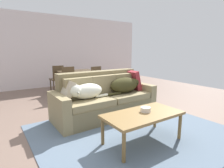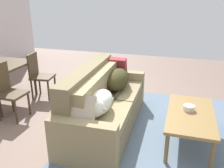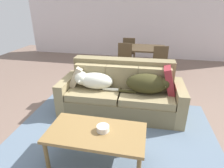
% 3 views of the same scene
% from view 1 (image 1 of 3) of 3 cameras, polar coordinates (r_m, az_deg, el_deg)
% --- Properties ---
extents(ground_plane, '(10.00, 10.00, 0.00)m').
position_cam_1_polar(ground_plane, '(3.70, -2.99, -11.05)').
color(ground_plane, '#775F53').
extents(back_partition, '(8.00, 0.12, 2.70)m').
position_cam_1_polar(back_partition, '(7.18, -19.76, 9.95)').
color(back_partition, silver).
rests_on(back_partition, ground).
extents(area_rug, '(3.17, 2.75, 0.01)m').
position_cam_1_polar(area_rug, '(3.16, 6.75, -14.97)').
color(area_rug, slate).
rests_on(area_rug, ground).
extents(couch, '(2.18, 0.90, 0.94)m').
position_cam_1_polar(couch, '(3.75, -2.46, -4.89)').
color(couch, '#736747').
rests_on(couch, ground).
extents(dog_on_left_cushion, '(0.79, 0.36, 0.31)m').
position_cam_1_polar(dog_on_left_cushion, '(3.36, -8.63, -2.30)').
color(dog_on_left_cushion, silver).
rests_on(dog_on_left_cushion, couch).
extents(dog_on_right_cushion, '(0.85, 0.38, 0.33)m').
position_cam_1_polar(dog_on_right_cushion, '(3.86, 4.21, -0.30)').
color(dog_on_right_cushion, '#343218').
rests_on(dog_on_right_cushion, couch).
extents(throw_pillow_by_left_arm, '(0.29, 0.41, 0.40)m').
position_cam_1_polar(throw_pillow_by_left_arm, '(3.37, -14.73, -2.11)').
color(throw_pillow_by_left_arm, '#BCAC91').
rests_on(throw_pillow_by_left_arm, couch).
extents(throw_pillow_by_right_arm, '(0.24, 0.48, 0.48)m').
position_cam_1_polar(throw_pillow_by_right_arm, '(4.20, 6.65, 1.15)').
color(throw_pillow_by_right_arm, maroon).
rests_on(throw_pillow_by_right_arm, couch).
extents(coffee_table, '(1.19, 0.61, 0.46)m').
position_cam_1_polar(coffee_table, '(2.70, 9.98, -10.30)').
color(coffee_table, olive).
rests_on(coffee_table, ground).
extents(bowl_on_coffee_table, '(0.15, 0.15, 0.07)m').
position_cam_1_polar(bowl_on_coffee_table, '(2.74, 10.85, -8.11)').
color(bowl_on_coffee_table, silver).
rests_on(bowl_on_coffee_table, coffee_table).
extents(dining_table, '(1.14, 0.88, 0.74)m').
position_cam_1_polar(dining_table, '(5.69, -11.11, 3.43)').
color(dining_table, '#453522').
rests_on(dining_table, ground).
extents(dining_chair_near_left, '(0.40, 0.40, 0.93)m').
position_cam_1_polar(dining_chair_near_left, '(5.04, -13.52, 0.53)').
color(dining_chair_near_left, '#453522').
rests_on(dining_chair_near_left, ground).
extents(dining_chair_near_right, '(0.45, 0.45, 0.89)m').
position_cam_1_polar(dining_chair_near_right, '(5.41, -4.44, 1.37)').
color(dining_chair_near_right, '#453522').
rests_on(dining_chair_near_right, ground).
extents(dining_chair_far_left, '(0.41, 0.41, 0.90)m').
position_cam_1_polar(dining_chair_far_left, '(6.09, -17.25, 2.00)').
color(dining_chair_far_left, '#453522').
rests_on(dining_chair_far_left, ground).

